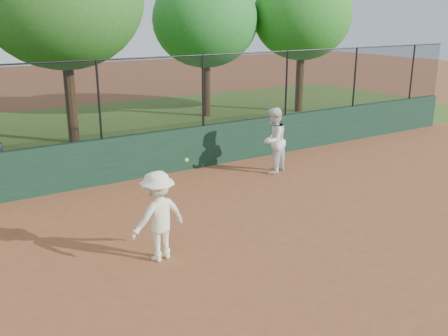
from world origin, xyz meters
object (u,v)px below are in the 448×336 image
player_second (273,141)px  tree_3 (205,20)px  player_main (158,216)px  tree_4 (302,15)px

player_second → tree_3: size_ratio=0.31×
player_second → player_main: (-4.90, -3.03, -0.09)m
player_second → tree_4: bearing=-161.0°
player_second → player_main: size_ratio=0.97×
player_main → tree_3: tree_3 is taller
tree_4 → player_second: bearing=-134.8°
tree_3 → tree_4: 4.34m
player_main → tree_4: size_ratio=0.31×
tree_4 → player_main: bearing=-139.8°
player_main → tree_3: (7.47, 11.09, 3.19)m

